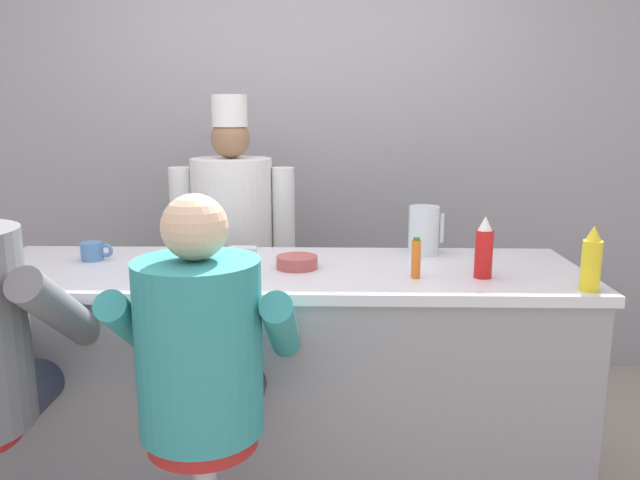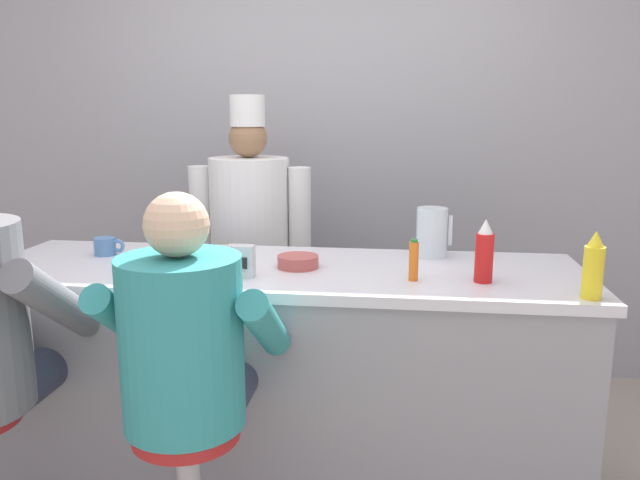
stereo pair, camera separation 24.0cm
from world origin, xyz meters
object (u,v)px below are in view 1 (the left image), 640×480
(ketchup_bottle_red, at_px, (484,249))
(coffee_mug_blue, at_px, (93,251))
(mustard_bottle_yellow, at_px, (591,261))
(diner_seated_teal, at_px, (202,359))
(hot_sauce_bottle_orange, at_px, (416,258))
(napkin_dispenser_chrome, at_px, (243,263))
(cereal_bowl, at_px, (297,262))
(cook_in_whites_near, at_px, (233,241))
(water_pitcher_clear, at_px, (424,230))
(breakfast_plate, at_px, (166,265))

(ketchup_bottle_red, distance_m, coffee_mug_blue, 1.57)
(mustard_bottle_yellow, xyz_separation_m, diner_seated_teal, (-1.28, -0.33, -0.23))
(hot_sauce_bottle_orange, distance_m, napkin_dispenser_chrome, 0.64)
(ketchup_bottle_red, bearing_deg, hot_sauce_bottle_orange, -177.29)
(cereal_bowl, relative_size, cook_in_whites_near, 0.10)
(water_pitcher_clear, relative_size, coffee_mug_blue, 1.56)
(ketchup_bottle_red, xyz_separation_m, coffee_mug_blue, (-1.56, 0.24, -0.07))
(coffee_mug_blue, xyz_separation_m, diner_seated_teal, (0.60, -0.73, -0.16))
(mustard_bottle_yellow, relative_size, breakfast_plate, 1.03)
(mustard_bottle_yellow, distance_m, breakfast_plate, 1.57)
(water_pitcher_clear, height_order, cereal_bowl, water_pitcher_clear)
(mustard_bottle_yellow, height_order, coffee_mug_blue, mustard_bottle_yellow)
(ketchup_bottle_red, xyz_separation_m, napkin_dispenser_chrome, (-0.89, -0.04, -0.05))
(mustard_bottle_yellow, height_order, breakfast_plate, mustard_bottle_yellow)
(napkin_dispenser_chrome, bearing_deg, breakfast_plate, 155.04)
(hot_sauce_bottle_orange, relative_size, water_pitcher_clear, 0.74)
(water_pitcher_clear, xyz_separation_m, diner_seated_teal, (-0.78, -0.88, -0.23))
(coffee_mug_blue, bearing_deg, breakfast_plate, -20.28)
(water_pitcher_clear, distance_m, cereal_bowl, 0.60)
(diner_seated_teal, bearing_deg, cereal_bowl, 67.84)
(hot_sauce_bottle_orange, distance_m, cook_in_whites_near, 1.23)
(cereal_bowl, bearing_deg, napkin_dispenser_chrome, -138.99)
(mustard_bottle_yellow, height_order, water_pitcher_clear, mustard_bottle_yellow)
(breakfast_plate, height_order, diner_seated_teal, diner_seated_teal)
(napkin_dispenser_chrome, bearing_deg, water_pitcher_clear, 30.42)
(ketchup_bottle_red, distance_m, napkin_dispenser_chrome, 0.89)
(mustard_bottle_yellow, relative_size, coffee_mug_blue, 1.70)
(coffee_mug_blue, bearing_deg, ketchup_bottle_red, -8.70)
(hot_sauce_bottle_orange, distance_m, coffee_mug_blue, 1.33)
(water_pitcher_clear, bearing_deg, napkin_dispenser_chrome, -149.58)
(diner_seated_teal, distance_m, cook_in_whites_near, 1.39)
(mustard_bottle_yellow, height_order, diner_seated_teal, diner_seated_teal)
(hot_sauce_bottle_orange, height_order, water_pitcher_clear, water_pitcher_clear)
(cereal_bowl, xyz_separation_m, napkin_dispenser_chrome, (-0.19, -0.16, 0.04))
(cereal_bowl, distance_m, napkin_dispenser_chrome, 0.25)
(breakfast_plate, distance_m, napkin_dispenser_chrome, 0.36)
(mustard_bottle_yellow, relative_size, diner_seated_teal, 0.17)
(coffee_mug_blue, distance_m, diner_seated_teal, 0.96)
(cook_in_whites_near, bearing_deg, napkin_dispenser_chrome, -78.53)
(hot_sauce_bottle_orange, height_order, coffee_mug_blue, hot_sauce_bottle_orange)
(mustard_bottle_yellow, bearing_deg, diner_seated_teal, -165.58)
(mustard_bottle_yellow, bearing_deg, water_pitcher_clear, 132.20)
(coffee_mug_blue, bearing_deg, hot_sauce_bottle_orange, -10.85)
(breakfast_plate, bearing_deg, diner_seated_teal, -66.34)
(coffee_mug_blue, height_order, cook_in_whites_near, cook_in_whites_near)
(water_pitcher_clear, height_order, coffee_mug_blue, water_pitcher_clear)
(hot_sauce_bottle_orange, height_order, breakfast_plate, hot_sauce_bottle_orange)
(ketchup_bottle_red, relative_size, hot_sauce_bottle_orange, 1.50)
(breakfast_plate, bearing_deg, napkin_dispenser_chrome, -24.96)
(ketchup_bottle_red, relative_size, breakfast_plate, 1.04)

